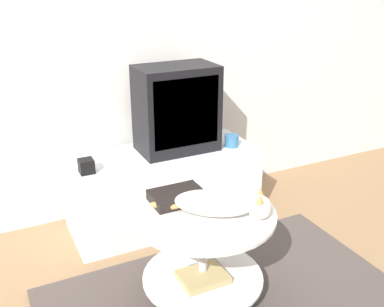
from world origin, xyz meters
The scene contains 10 objects.
ground_plane centered at (0.00, 0.00, 0.00)m, with size 12.00×12.00×0.00m, color #93704C.
wall_back centered at (0.00, 1.20, 1.30)m, with size 8.00×0.05×2.60m.
rug centered at (0.00, 0.00, 0.01)m, with size 1.77×1.02×0.02m.
tv_stand centered at (0.04, 0.87, 0.24)m, with size 1.20×0.49×0.48m.
tv centered at (0.15, 0.90, 0.75)m, with size 0.49×0.30×0.54m.
speaker centered at (-0.46, 0.79, 0.52)m, with size 0.08×0.08×0.08m.
mug centered at (0.49, 0.79, 0.52)m, with size 0.09×0.09×0.08m.
coffee_table centered at (-0.09, 0.06, 0.32)m, with size 0.68×0.68×0.49m.
dvd_box centered at (-0.16, 0.21, 0.54)m, with size 0.26×0.18×0.05m.
cat centered at (-0.04, 0.00, 0.57)m, with size 0.48×0.37×0.13m.
Camera 1 is at (-0.94, -1.55, 1.56)m, focal length 42.00 mm.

